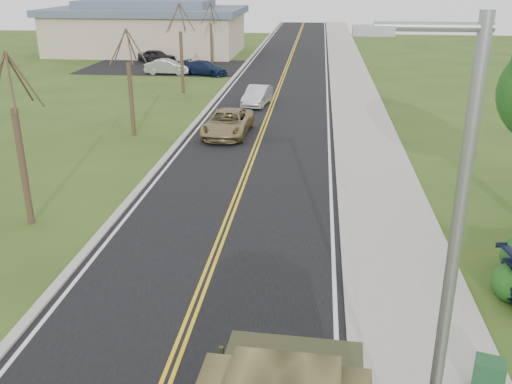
# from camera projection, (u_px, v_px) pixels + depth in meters

# --- Properties ---
(road) EXTENTS (8.00, 120.00, 0.01)m
(road) POSITION_uv_depth(u_px,v_px,m) (282.00, 80.00, 47.59)
(road) COLOR black
(road) RESTS_ON ground
(curb_right) EXTENTS (0.30, 120.00, 0.12)m
(curb_right) POSITION_uv_depth(u_px,v_px,m) (332.00, 81.00, 47.15)
(curb_right) COLOR #9E998E
(curb_right) RESTS_ON ground
(sidewalk_right) EXTENTS (3.20, 120.00, 0.10)m
(sidewalk_right) POSITION_uv_depth(u_px,v_px,m) (353.00, 81.00, 46.98)
(sidewalk_right) COLOR #9E998E
(sidewalk_right) RESTS_ON ground
(curb_left) EXTENTS (0.30, 120.00, 0.10)m
(curb_left) POSITION_uv_depth(u_px,v_px,m) (233.00, 79.00, 48.00)
(curb_left) COLOR #9E998E
(curb_left) RESTS_ON ground
(street_light) EXTENTS (1.65, 0.22, 8.00)m
(street_light) POSITION_uv_depth(u_px,v_px,m) (443.00, 278.00, 7.93)
(street_light) COLOR gray
(street_light) RESTS_ON ground
(bare_tree_a) EXTENTS (1.93, 2.26, 6.08)m
(bare_tree_a) POSITION_uv_depth(u_px,v_px,m) (21.00, 153.00, 19.53)
(bare_tree_a) COLOR #38281C
(bare_tree_a) RESTS_ON ground
(bare_tree_b) EXTENTS (1.83, 2.14, 5.73)m
(bare_tree_b) POSITION_uv_depth(u_px,v_px,m) (131.00, 90.00, 30.72)
(bare_tree_b) COLOR #38281C
(bare_tree_b) RESTS_ON ground
(bare_tree_c) EXTENTS (2.04, 2.39, 6.42)m
(bare_tree_c) POSITION_uv_depth(u_px,v_px,m) (181.00, 55.00, 41.74)
(bare_tree_c) COLOR #38281C
(bare_tree_c) RESTS_ON ground
(bare_tree_d) EXTENTS (1.88, 2.20, 5.91)m
(bare_tree_d) POSITION_uv_depth(u_px,v_px,m) (211.00, 40.00, 52.95)
(bare_tree_d) COLOR #38281C
(bare_tree_d) RESTS_ON ground
(commercial_building) EXTENTS (25.50, 21.50, 5.65)m
(commercial_building) POSITION_uv_depth(u_px,v_px,m) (148.00, 28.00, 63.07)
(commercial_building) COLOR tan
(commercial_building) RESTS_ON ground
(suv_champagne) EXTENTS (2.51, 5.06, 1.38)m
(suv_champagne) POSITION_uv_depth(u_px,v_px,m) (228.00, 123.00, 31.32)
(suv_champagne) COLOR #8D7A4F
(suv_champagne) RESTS_ON ground
(sedan_silver) EXTENTS (1.84, 4.03, 1.28)m
(sedan_silver) POSITION_uv_depth(u_px,v_px,m) (257.00, 96.00, 38.46)
(sedan_silver) COLOR silver
(sedan_silver) RESTS_ON ground
(utility_box_near) EXTENTS (0.71, 0.64, 0.80)m
(utility_box_near) POSITION_uv_depth(u_px,v_px,m) (489.00, 377.00, 11.92)
(utility_box_near) COLOR #1A4926
(utility_box_near) RESTS_ON sidewalk_right
(lot_car_dark) EXTENTS (4.01, 2.29, 1.29)m
(lot_car_dark) POSITION_uv_depth(u_px,v_px,m) (157.00, 56.00, 56.80)
(lot_car_dark) COLOR black
(lot_car_dark) RESTS_ON ground
(lot_car_silver) EXTENTS (3.96, 1.40, 1.30)m
(lot_car_silver) POSITION_uv_depth(u_px,v_px,m) (168.00, 67.00, 50.25)
(lot_car_silver) COLOR #A5A5AA
(lot_car_silver) RESTS_ON ground
(lot_car_navy) EXTENTS (4.54, 3.15, 1.22)m
(lot_car_navy) POSITION_uv_depth(u_px,v_px,m) (205.00, 68.00, 49.93)
(lot_car_navy) COLOR #101B3A
(lot_car_navy) RESTS_ON ground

